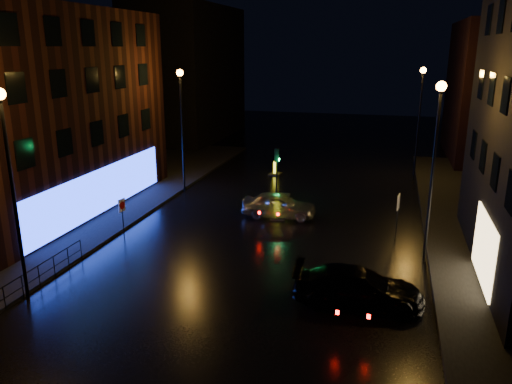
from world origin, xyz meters
TOP-DOWN VIEW (x-y plane):
  - ground at (0.00, 0.00)m, footprint 120.00×120.00m
  - pavement_left at (-14.00, 8.00)m, footprint 12.00×44.00m
  - building_left at (-15.50, 8.00)m, footprint 10.00×18.00m
  - building_far_left at (-16.00, 35.00)m, footprint 8.00×16.00m
  - building_far_right at (15.00, 32.00)m, footprint 8.00×14.00m
  - street_lamp_lnear at (-7.80, -2.00)m, footprint 0.44×0.44m
  - street_lamp_lfar at (-7.80, 14.00)m, footprint 0.44×0.44m
  - street_lamp_rnear at (7.80, 6.00)m, footprint 0.44×0.44m
  - street_lamp_rfar at (7.80, 22.00)m, footprint 0.44×0.44m
  - traffic_signal at (-1.20, 14.00)m, footprint 1.40×2.40m
  - guard_railing at (-8.00, -1.00)m, footprint 0.05×6.04m
  - silver_hatchback at (-0.26, 10.54)m, footprint 4.43×1.95m
  - dark_sedan at (5.06, 1.03)m, footprint 5.14×2.26m
  - bollard_near at (-0.34, 10.40)m, footprint 1.16×1.48m
  - bollard_far at (-2.81, 20.56)m, footprint 0.96×1.29m
  - road_sign_left at (-7.53, 5.17)m, footprint 0.13×0.51m
  - road_sign_right at (6.50, 8.69)m, footprint 0.15×0.59m

SIDE VIEW (x-z plane):
  - ground at x=0.00m, z-range 0.00..0.00m
  - pavement_left at x=-14.00m, z-range 0.00..0.15m
  - bollard_far at x=-2.81m, z-range -0.29..0.75m
  - bollard_near at x=-0.34m, z-range -0.32..0.82m
  - traffic_signal at x=-1.20m, z-range -1.22..2.23m
  - dark_sedan at x=5.06m, z-range 0.00..1.47m
  - guard_railing at x=-8.00m, z-range 0.24..1.24m
  - silver_hatchback at x=-0.26m, z-range 0.00..1.48m
  - road_sign_left at x=-7.53m, z-range 0.53..2.64m
  - road_sign_right at x=6.50m, z-range 0.61..3.05m
  - street_lamp_lnear at x=-7.80m, z-range 1.38..9.75m
  - street_lamp_lfar at x=-7.80m, z-range 1.38..9.75m
  - street_lamp_rnear at x=7.80m, z-range 1.38..9.75m
  - street_lamp_rfar at x=7.80m, z-range 1.38..9.75m
  - building_left at x=-15.50m, z-range 0.00..12.00m
  - building_far_right at x=15.00m, z-range 0.00..12.00m
  - building_far_left at x=-16.00m, z-range 0.00..14.00m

